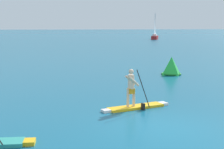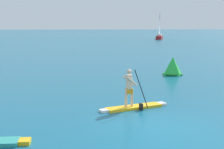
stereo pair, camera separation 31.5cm
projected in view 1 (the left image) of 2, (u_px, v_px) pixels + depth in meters
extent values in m
plane|color=#145B7A|center=(163.00, 128.00, 11.38)|extent=(440.00, 440.00, 0.00)
cube|color=yellow|center=(29.00, 142.00, 9.85)|extent=(0.34, 0.46, 0.12)
cube|color=yellow|center=(136.00, 107.00, 14.05)|extent=(2.52, 1.35, 0.10)
cube|color=white|center=(163.00, 103.00, 14.68)|extent=(0.42, 0.49, 0.10)
cube|color=white|center=(106.00, 111.00, 13.43)|extent=(0.41, 0.43, 0.10)
cylinder|color=beige|center=(134.00, 97.00, 13.95)|extent=(0.11, 0.11, 0.75)
cylinder|color=beige|center=(128.00, 98.00, 13.82)|extent=(0.11, 0.11, 0.75)
cube|color=orange|center=(131.00, 91.00, 13.84)|extent=(0.32, 0.29, 0.22)
cylinder|color=beige|center=(131.00, 82.00, 13.79)|extent=(0.26, 0.26, 0.58)
sphere|color=beige|center=(131.00, 72.00, 13.72)|extent=(0.21, 0.21, 0.21)
cylinder|color=beige|center=(130.00, 80.00, 13.94)|extent=(0.49, 0.25, 0.46)
cylinder|color=beige|center=(134.00, 81.00, 13.67)|extent=(0.49, 0.25, 0.46)
cylinder|color=black|center=(143.00, 89.00, 13.64)|extent=(0.63, 0.25, 1.64)
cube|color=black|center=(143.00, 107.00, 13.75)|extent=(0.14, 0.22, 0.32)
pyramid|color=green|center=(171.00, 66.00, 23.35)|extent=(1.48, 1.48, 1.25)
torus|color=#167226|center=(171.00, 74.00, 23.44)|extent=(1.39, 1.39, 0.12)
cube|color=#A51E1E|center=(155.00, 38.00, 79.10)|extent=(2.91, 5.08, 0.79)
cylinder|color=#B2B2B7|center=(155.00, 25.00, 78.66)|extent=(0.12, 0.12, 5.24)
pyramid|color=white|center=(155.00, 26.00, 78.69)|extent=(0.89, 2.10, 4.56)
cube|color=silver|center=(155.00, 35.00, 79.01)|extent=(1.45, 1.98, 0.47)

